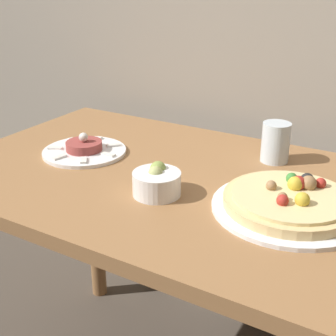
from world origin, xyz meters
The scene contains 5 objects.
dining_table centered at (0.00, 0.37, 0.67)m, with size 1.21×0.74×0.79m.
pizza_plate centered at (0.30, 0.34, 0.81)m, with size 0.34×0.34×0.07m.
tartare_plate centered at (-0.30, 0.38, 0.80)m, with size 0.23×0.23×0.06m.
small_bowl centered at (0.01, 0.26, 0.82)m, with size 0.11×0.11×0.07m.
drinking_glass centered at (0.18, 0.59, 0.84)m, with size 0.08×0.08×0.11m.
Camera 1 is at (0.53, -0.56, 1.28)m, focal length 50.00 mm.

